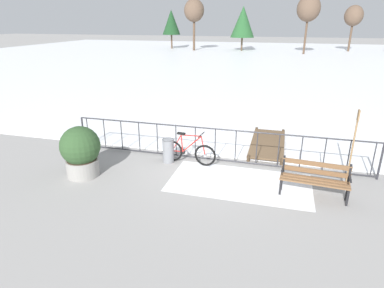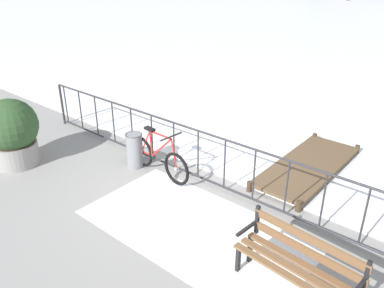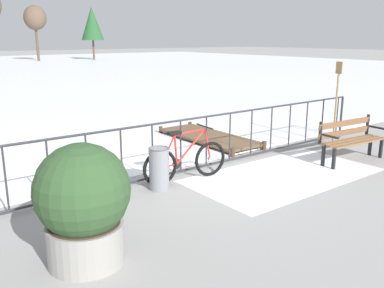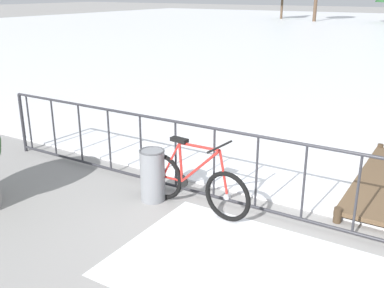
# 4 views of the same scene
# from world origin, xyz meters

# --- Properties ---
(ground_plane) EXTENTS (160.00, 160.00, 0.00)m
(ground_plane) POSITION_xyz_m (0.00, 0.00, 0.00)
(ground_plane) COLOR gray
(frozen_pond) EXTENTS (80.00, 56.00, 0.03)m
(frozen_pond) POSITION_xyz_m (0.00, 28.40, 0.01)
(frozen_pond) COLOR white
(frozen_pond) RESTS_ON ground
(snow_patch) EXTENTS (3.72, 1.96, 0.01)m
(snow_patch) POSITION_xyz_m (0.92, -1.20, 0.00)
(snow_patch) COLOR white
(snow_patch) RESTS_ON ground
(railing_fence) EXTENTS (9.06, 0.06, 1.07)m
(railing_fence) POSITION_xyz_m (0.00, 0.00, 0.56)
(railing_fence) COLOR #2D2D33
(railing_fence) RESTS_ON ground
(bicycle_near_railing) EXTENTS (1.71, 0.52, 0.97)m
(bicycle_near_railing) POSITION_xyz_m (-0.74, -0.33, 0.37)
(bicycle_near_railing) COLOR black
(bicycle_near_railing) RESTS_ON ground
(park_bench) EXTENTS (1.64, 0.62, 0.89)m
(park_bench) POSITION_xyz_m (2.75, -1.38, 0.51)
(park_bench) COLOR brown
(park_bench) RESTS_ON ground
(planter_with_shrub) EXTENTS (1.08, 1.08, 1.41)m
(planter_with_shrub) POSITION_xyz_m (-3.34, -1.90, 0.73)
(planter_with_shrub) COLOR gray
(planter_with_shrub) RESTS_ON ground
(trash_bin) EXTENTS (0.35, 0.35, 0.73)m
(trash_bin) POSITION_xyz_m (-1.36, -0.39, 0.37)
(trash_bin) COLOR gray
(trash_bin) RESTS_ON ground
(oar_upright) EXTENTS (0.04, 0.16, 1.98)m
(oar_upright) POSITION_xyz_m (3.68, -0.36, 1.14)
(oar_upright) COLOR #937047
(oar_upright) RESTS_ON ground
(wooden_dock) EXTENTS (1.10, 2.94, 0.20)m
(wooden_dock) POSITION_xyz_m (1.48, 1.72, 0.12)
(wooden_dock) COLOR brown
(wooden_dock) RESTS_ON ground
(tree_far_west) EXTENTS (2.60, 2.60, 5.43)m
(tree_far_west) POSITION_xyz_m (-14.73, 39.30, 3.70)
(tree_far_west) COLOR brown
(tree_far_west) RESTS_ON ground
(tree_west_mid) EXTENTS (2.36, 2.36, 5.85)m
(tree_west_mid) POSITION_xyz_m (9.91, 41.11, 4.50)
(tree_west_mid) COLOR brown
(tree_west_mid) RESTS_ON ground
(tree_centre) EXTENTS (2.70, 2.70, 6.72)m
(tree_centre) POSITION_xyz_m (-10.70, 37.12, 5.17)
(tree_centre) COLOR brown
(tree_centre) RESTS_ON ground
(tree_east_mid) EXTENTS (3.23, 3.23, 5.81)m
(tree_east_mid) POSITION_xyz_m (-4.21, 38.42, 3.79)
(tree_east_mid) COLOR brown
(tree_east_mid) RESTS_ON ground
(tree_far_east) EXTENTS (2.76, 2.76, 6.84)m
(tree_far_east) POSITION_xyz_m (3.92, 35.67, 5.28)
(tree_far_east) COLOR brown
(tree_far_east) RESTS_ON ground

